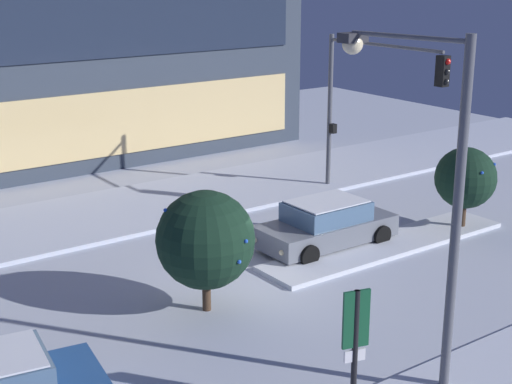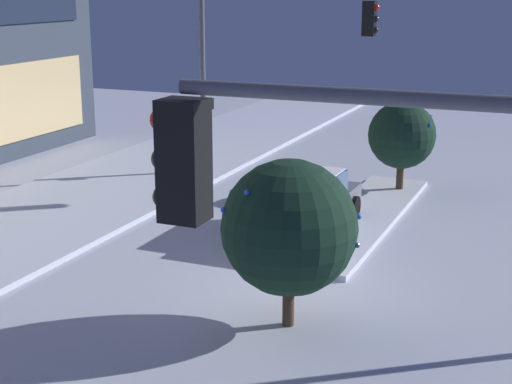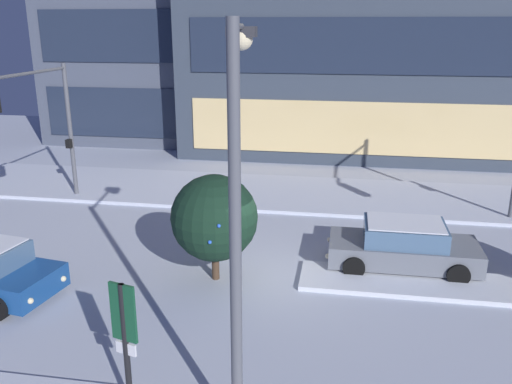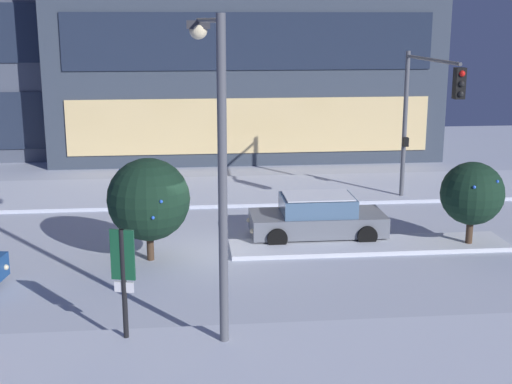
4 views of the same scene
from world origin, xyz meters
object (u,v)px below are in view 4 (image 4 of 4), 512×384
object	(u,v)px
traffic_light_corner_far_right	(425,103)
decorated_tree_left_of_median	(472,194)
car_far	(317,218)
decorated_tree_median	(149,200)
street_lamp_arched	(214,130)
parking_info_sign	(123,272)

from	to	relation	value
traffic_light_corner_far_right	decorated_tree_left_of_median	bearing A→B (deg)	3.35
decorated_tree_left_of_median	traffic_light_corner_far_right	bearing A→B (deg)	93.35
car_far	decorated_tree_left_of_median	distance (m)	5.05
decorated_tree_median	decorated_tree_left_of_median	xyz separation A→B (m)	(10.19, 0.22, -0.12)
street_lamp_arched	decorated_tree_median	distance (m)	6.30
decorated_tree_median	traffic_light_corner_far_right	bearing A→B (deg)	24.04
parking_info_sign	car_far	bearing A→B (deg)	-22.54
car_far	parking_info_sign	size ratio (longest dim) A/B	1.70
car_far	parking_info_sign	xyz separation A→B (m)	(-5.78, -7.46, 0.99)
street_lamp_arched	parking_info_sign	bearing A→B (deg)	93.99
car_far	decorated_tree_left_of_median	world-z (taller)	decorated_tree_left_of_median
parking_info_sign	decorated_tree_left_of_median	world-z (taller)	decorated_tree_left_of_median
traffic_light_corner_far_right	decorated_tree_median	bearing A→B (deg)	-65.96
street_lamp_arched	decorated_tree_left_of_median	world-z (taller)	street_lamp_arched
decorated_tree_median	parking_info_sign	bearing A→B (deg)	-92.98
traffic_light_corner_far_right	street_lamp_arched	bearing A→B (deg)	-39.95
car_far	decorated_tree_median	bearing A→B (deg)	17.33
car_far	parking_info_sign	bearing A→B (deg)	52.33
car_far	traffic_light_corner_far_right	size ratio (longest dim) A/B	0.76
traffic_light_corner_far_right	decorated_tree_median	distance (m)	11.12
car_far	decorated_tree_median	distance (m)	5.86
traffic_light_corner_far_right	street_lamp_arched	world-z (taller)	street_lamp_arched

